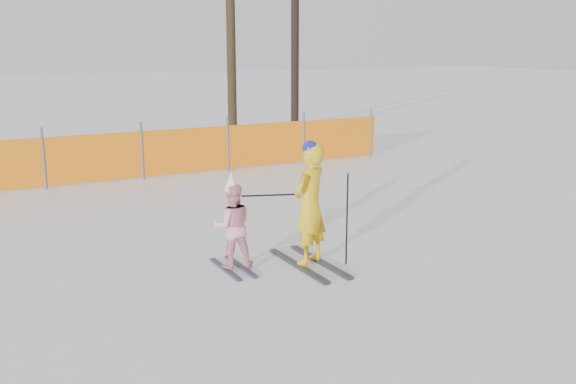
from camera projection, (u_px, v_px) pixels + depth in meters
The scene contains 6 objects.
ground at pixel (307, 277), 8.04m from camera, with size 120.00×120.00×0.00m, color white.
adult at pixel (310, 205), 8.31m from camera, with size 0.69×1.47×1.67m.
child at pixel (232, 225), 8.21m from camera, with size 0.62×0.92×1.29m.
ski_poles at pixel (318, 210), 8.32m from camera, with size 1.30×0.52×1.23m.
safety_fence at pixel (97, 158), 13.33m from camera, with size 14.15×0.06×1.25m.
tree_trunks at pixel (259, 51), 19.41m from camera, with size 2.66×0.73×5.82m.
Camera 1 is at (-3.83, -6.56, 2.85)m, focal length 40.00 mm.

